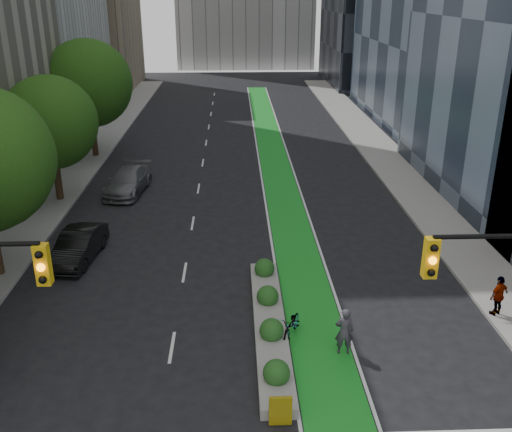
{
  "coord_description": "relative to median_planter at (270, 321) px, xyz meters",
  "views": [
    {
      "loc": [
        -0.07,
        -11.9,
        12.41
      ],
      "look_at": [
        0.84,
        11.5,
        3.0
      ],
      "focal_mm": 40.0,
      "sensor_mm": 36.0,
      "label": 1
    }
  ],
  "objects": [
    {
      "name": "bike_lane_paint",
      "position": [
        1.8,
        22.96,
        -0.37
      ],
      "size": [
        2.2,
        70.0,
        0.01
      ],
      "primitive_type": "cube",
      "color": "green",
      "rests_on": "ground"
    },
    {
      "name": "pedestrian_far",
      "position": [
        9.18,
        0.54,
        0.63
      ],
      "size": [
        1.07,
        0.85,
        1.7
      ],
      "primitive_type": "imported",
      "rotation": [
        0.0,
        0.0,
        3.65
      ],
      "color": "gray",
      "rests_on": "sidewalk_right"
    },
    {
      "name": "bicycle",
      "position": [
        0.8,
        -0.49,
        0.12
      ],
      "size": [
        1.31,
        1.97,
        0.98
      ],
      "primitive_type": "imported",
      "rotation": [
        0.0,
        0.0,
        -0.39
      ],
      "color": "gray",
      "rests_on": "ground"
    },
    {
      "name": "tree_far",
      "position": [
        -12.2,
        24.96,
        5.32
      ],
      "size": [
        6.6,
        6.6,
        9.0
      ],
      "color": "black",
      "rests_on": "ground"
    },
    {
      "name": "parked_car_left_mid",
      "position": [
        -8.93,
        6.52,
        0.38
      ],
      "size": [
        2.1,
        4.7,
        1.5
      ],
      "primitive_type": "imported",
      "rotation": [
        0.0,
        0.0,
        -0.11
      ],
      "color": "black",
      "rests_on": "ground"
    },
    {
      "name": "parked_car_left_far",
      "position": [
        -8.2,
        16.39,
        0.4
      ],
      "size": [
        2.81,
        5.53,
        1.54
      ],
      "primitive_type": "imported",
      "rotation": [
        0.0,
        0.0,
        -0.13
      ],
      "color": "slate",
      "rests_on": "ground"
    },
    {
      "name": "sidewalk_left",
      "position": [
        -13.0,
        17.96,
        -0.3
      ],
      "size": [
        3.6,
        90.0,
        0.15
      ],
      "primitive_type": "cube",
      "color": "gray",
      "rests_on": "ground"
    },
    {
      "name": "sidewalk_right",
      "position": [
        10.6,
        17.96,
        -0.3
      ],
      "size": [
        3.6,
        90.0,
        0.15
      ],
      "primitive_type": "cube",
      "color": "gray",
      "rests_on": "ground"
    },
    {
      "name": "median_planter",
      "position": [
        0.0,
        0.0,
        0.0
      ],
      "size": [
        1.2,
        10.26,
        1.1
      ],
      "color": "gray",
      "rests_on": "ground"
    },
    {
      "name": "cyclist",
      "position": [
        2.58,
        -1.63,
        0.55
      ],
      "size": [
        0.69,
        0.46,
        1.85
      ],
      "primitive_type": "imported",
      "rotation": [
        0.0,
        0.0,
        3.11
      ],
      "color": "#3B3641",
      "rests_on": "ground"
    },
    {
      "name": "tree_midfar",
      "position": [
        -12.2,
        14.96,
        4.57
      ],
      "size": [
        5.6,
        5.6,
        7.76
      ],
      "color": "black",
      "rests_on": "ground"
    }
  ]
}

